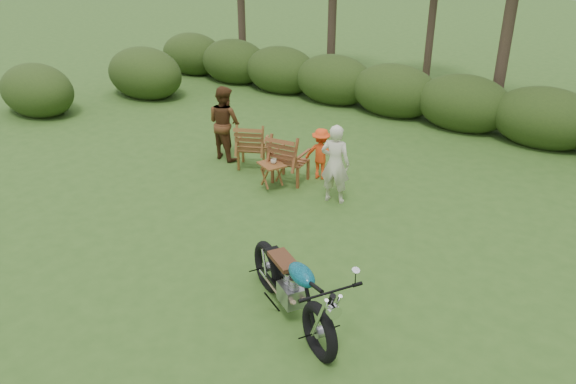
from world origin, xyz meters
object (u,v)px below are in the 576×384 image
Objects in this scene: side_table at (272,176)px; adult_a at (334,201)px; adult_b at (226,157)px; cup at (274,161)px; lawn_chair_left at (253,166)px; motorcycle at (291,316)px; lawn_chair_right at (290,181)px; child at (320,178)px.

adult_a reaches higher than side_table.
adult_b is at bearing -22.11° from adult_a.
cup is at bearing 166.70° from adult_b.
adult_b is (-1.91, 0.64, -0.59)m from cup.
adult_b is (-0.84, 0.03, 0.00)m from lawn_chair_left.
adult_a is (1.30, 0.29, -0.27)m from side_table.
lawn_chair_right is (-2.69, 3.55, 0.00)m from motorcycle.
adult_b is (-3.19, 0.39, 0.00)m from adult_a.
lawn_chair_right is at bearing -25.98° from adult_a.
cup is 1.43m from adult_a.
motorcycle reaches higher than side_table.
lawn_chair_right is at bearing -179.27° from adult_b.
lawn_chair_right is at bearing 35.27° from child.
adult_a is at bearing 141.15° from motorcycle.
cup reaches higher than lawn_chair_right.
cup is 1.25m from child.
lawn_chair_left is 1.57m from child.
cup is (1.07, -0.61, 0.59)m from lawn_chair_left.
motorcycle is 2.11× the size of lawn_chair_right.
child is at bearing 65.46° from side_table.
motorcycle is at bearing 117.07° from lawn_chair_right.
side_table reaches higher than child.
child is (-0.83, 0.76, 0.00)m from adult_a.
motorcycle is 1.45× the size of adult_a.
side_table is at bearing 119.20° from lawn_chair_left.
lawn_chair_right is 0.66m from child.
motorcycle is at bearing 98.50° from adult_a.
side_table is 4.66× the size of cup.
lawn_chair_right is at bearing 82.04° from side_table.
adult_a is at bearing 142.18° from lawn_chair_left.
motorcycle is 3.63m from adult_a.
adult_b reaches higher than side_table.
lawn_chair_right is 0.98× the size of child.
adult_a is (-1.46, 3.32, 0.00)m from motorcycle.
child is at bearing 65.74° from cup.
adult_b reaches higher than lawn_chair_left.
lawn_chair_left is at bearing -23.89° from adult_a.
cup is at bearing 159.18° from motorcycle.
motorcycle is 4.12× the size of side_table.
motorcycle reaches higher than lawn_chair_right.
lawn_chair_right is 1.97m from adult_b.
lawn_chair_left is at bearing 148.34° from side_table.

